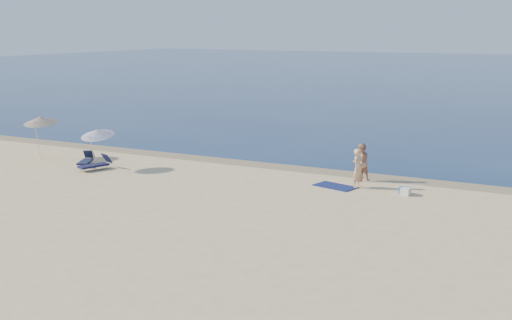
{
  "coord_description": "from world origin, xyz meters",
  "views": [
    {
      "loc": [
        12.78,
        -10.21,
        7.04
      ],
      "look_at": [
        -0.4,
        16.0,
        1.0
      ],
      "focal_mm": 45.0,
      "sensor_mm": 36.0,
      "label": 1
    }
  ],
  "objects": [
    {
      "name": "umbrella_near",
      "position": [
        -8.71,
        14.71,
        1.87
      ],
      "size": [
        1.9,
        1.92,
        2.24
      ],
      "rotation": [
        0.0,
        0.0,
        0.13
      ],
      "color": "silver",
      "rests_on": "ground"
    },
    {
      "name": "lounger_left",
      "position": [
        -9.97,
        15.17,
        0.25
      ],
      "size": [
        1.14,
        1.66,
        0.7
      ],
      "rotation": [
        0.0,
        0.0,
        0.43
      ],
      "color": "#151C3A",
      "rests_on": "ground"
    },
    {
      "name": "wet_sand_strip",
      "position": [
        0.0,
        19.4,
        0.0
      ],
      "size": [
        240.0,
        1.6,
        0.0
      ],
      "primitive_type": "cube",
      "color": "#847254",
      "rests_on": "ground"
    },
    {
      "name": "beach_towel",
      "position": [
        3.32,
        16.6,
        0.02
      ],
      "size": [
        2.11,
        1.52,
        0.03
      ],
      "primitive_type": "cube",
      "rotation": [
        0.0,
        0.0,
        -0.27
      ],
      "color": "#0E1646",
      "rests_on": "ground"
    },
    {
      "name": "white_bag",
      "position": [
        6.55,
        16.52,
        0.16
      ],
      "size": [
        0.43,
        0.39,
        0.32
      ],
      "primitive_type": "cube",
      "rotation": [
        0.0,
        0.0,
        -0.19
      ],
      "color": "silver",
      "rests_on": "ground"
    },
    {
      "name": "person_left",
      "position": [
        4.28,
        16.89,
        0.89
      ],
      "size": [
        0.53,
        0.71,
        1.77
      ],
      "primitive_type": "imported",
      "rotation": [
        0.0,
        0.0,
        1.4
      ],
      "color": "tan",
      "rests_on": "ground"
    },
    {
      "name": "umbrella_far",
      "position": [
        -13.36,
        15.53,
        2.12
      ],
      "size": [
        2.26,
        2.28,
        2.47
      ],
      "rotation": [
        0.0,
        0.0,
        0.28
      ],
      "color": "silver",
      "rests_on": "ground"
    },
    {
      "name": "sea",
      "position": [
        0.0,
        100.0,
        0.0
      ],
      "size": [
        240.0,
        160.0,
        0.01
      ],
      "primitive_type": "cube",
      "color": "#0C2148",
      "rests_on": "ground"
    },
    {
      "name": "lounger_right",
      "position": [
        -8.75,
        14.53,
        0.27
      ],
      "size": [
        1.13,
        1.8,
        0.75
      ],
      "rotation": [
        0.0,
        0.0,
        -0.36
      ],
      "color": "#15173A",
      "rests_on": "ground"
    },
    {
      "name": "blue_cooler",
      "position": [
        6.46,
        16.7,
        0.15
      ],
      "size": [
        0.48,
        0.38,
        0.31
      ],
      "primitive_type": "cube",
      "rotation": [
        0.0,
        0.0,
        -0.2
      ],
      "color": "blue",
      "rests_on": "ground"
    },
    {
      "name": "person_right",
      "position": [
        3.98,
        18.24,
        0.89
      ],
      "size": [
        1.04,
        1.09,
        1.78
      ],
      "primitive_type": "imported",
      "rotation": [
        0.0,
        0.0,
        -2.17
      ],
      "color": "tan",
      "rests_on": "ground"
    }
  ]
}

